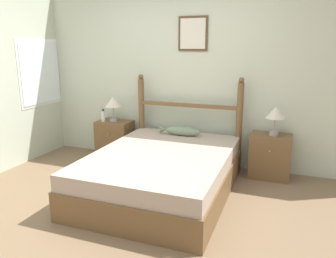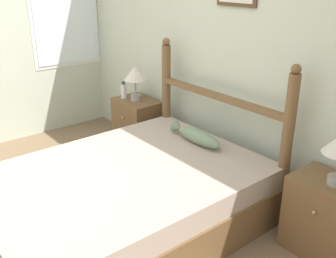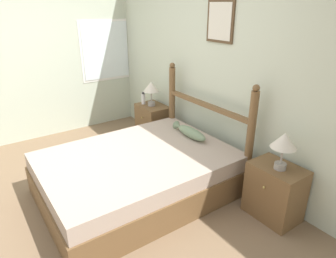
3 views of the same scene
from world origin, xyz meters
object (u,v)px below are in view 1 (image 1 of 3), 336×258
Objects in this scene: table_lamp_left at (113,103)px; nightstand_left at (115,139)px; table_lamp_right at (275,114)px; bottle at (103,116)px; nightstand_right at (270,156)px; fish_pillow at (181,131)px; bed at (162,172)px.

nightstand_left is at bearing 89.48° from table_lamp_left.
table_lamp_right is 1.92× the size of bottle.
table_lamp_right is at bearing -0.57° from nightstand_left.
nightstand_left is 0.57m from table_lamp_left.
table_lamp_left is at bearing -179.68° from nightstand_right.
table_lamp_right is at bearing -41.53° from nightstand_right.
nightstand_left is 1.16m from fish_pillow.
table_lamp_left reaches higher than fish_pillow.
bed is 3.65× the size of fish_pillow.
fish_pillow is at bearing -172.95° from nightstand_right.
table_lamp_right is 0.66× the size of fish_pillow.
table_lamp_right is 1.25m from fish_pillow.
table_lamp_left reaches higher than nightstand_right.
nightstand_right is 1.23m from fish_pillow.
nightstand_right is at bearing 0.00° from nightstand_left.
nightstand_right is 1.01× the size of fish_pillow.
nightstand_right is 1.53× the size of table_lamp_right.
bed is 1.61m from bottle.
table_lamp_right is at bearing 5.81° from fish_pillow.
nightstand_right is at bearing 0.32° from table_lamp_left.
fish_pillow reaches higher than nightstand_left.
bed is at bearing -142.44° from table_lamp_right.
table_lamp_right is at bearing 37.56° from bed.
bed is 10.63× the size of bottle.
table_lamp_left and table_lamp_right have the same top height.
bed is 1.48m from nightstand_right.
table_lamp_right is (2.33, -0.02, 0.57)m from nightstand_left.
nightstand_left is at bearing 180.00° from nightstand_right.
nightstand_right is (1.15, 0.93, 0.04)m from bed.
table_lamp_left is at bearing 173.14° from fish_pillow.
nightstand_left is at bearing 141.10° from bed.
bottle is at bearing -178.31° from nightstand_right.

